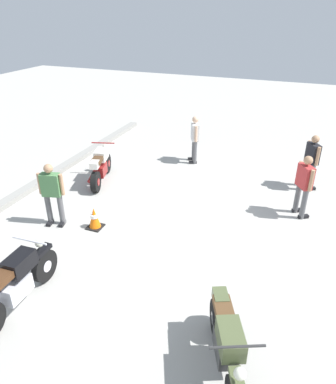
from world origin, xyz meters
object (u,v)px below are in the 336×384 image
at_px(person_in_black_shirt, 312,159).
at_px(traffic_cone, 94,218).
at_px(motorcycle_cream_vintage, 101,167).
at_px(motorcycle_black_cruiser, 16,283).
at_px(person_in_green_shirt, 52,191).
at_px(person_in_red_shirt, 304,183).
at_px(motorcycle_olive_vintage, 227,345).
at_px(person_in_white_shirt, 195,137).

relative_size(person_in_black_shirt, traffic_cone, 3.01).
bearing_deg(motorcycle_cream_vintage, motorcycle_black_cruiser, 177.52).
height_order(person_in_green_shirt, traffic_cone, person_in_green_shirt).
height_order(person_in_red_shirt, person_in_black_shirt, person_in_red_shirt).
bearing_deg(motorcycle_olive_vintage, person_in_white_shirt, 176.92).
bearing_deg(motorcycle_olive_vintage, traffic_cone, -148.29).
bearing_deg(person_in_green_shirt, person_in_white_shirt, 143.53).
bearing_deg(person_in_red_shirt, motorcycle_olive_vintage, -131.11).
bearing_deg(person_in_green_shirt, person_in_black_shirt, 112.22).
xyz_separation_m(motorcycle_cream_vintage, motorcycle_black_cruiser, (-4.93, -1.30, 0.03)).
bearing_deg(person_in_red_shirt, motorcycle_black_cruiser, -163.73).
distance_m(motorcycle_olive_vintage, traffic_cone, 4.57).
relative_size(person_in_white_shirt, person_in_red_shirt, 0.97).
distance_m(motorcycle_black_cruiser, person_in_white_shirt, 7.48).
bearing_deg(person_in_white_shirt, motorcycle_black_cruiser, 59.07).
relative_size(person_in_green_shirt, traffic_cone, 2.96).
height_order(person_in_red_shirt, traffic_cone, person_in_red_shirt).
height_order(person_in_white_shirt, traffic_cone, person_in_white_shirt).
xyz_separation_m(motorcycle_black_cruiser, person_in_white_shirt, (7.42, -0.83, 0.36)).
relative_size(person_in_red_shirt, traffic_cone, 3.04).
bearing_deg(person_in_green_shirt, traffic_cone, 85.67).
bearing_deg(person_in_black_shirt, person_in_red_shirt, -123.86).
distance_m(motorcycle_cream_vintage, traffic_cone, 2.56).
distance_m(motorcycle_olive_vintage, person_in_red_shirt, 5.02).
bearing_deg(person_in_white_shirt, traffic_cone, 54.07).
height_order(motorcycle_cream_vintage, traffic_cone, motorcycle_cream_vintage).
relative_size(person_in_white_shirt, traffic_cone, 2.96).
xyz_separation_m(person_in_red_shirt, person_in_black_shirt, (1.71, -0.12, -0.01)).
height_order(motorcycle_black_cruiser, person_in_black_shirt, person_in_black_shirt).
xyz_separation_m(motorcycle_cream_vintage, person_in_black_shirt, (1.83, -5.79, 0.41)).
height_order(motorcycle_olive_vintage, traffic_cone, motorcycle_olive_vintage).
bearing_deg(motorcycle_black_cruiser, person_in_green_shirt, 21.25).
bearing_deg(traffic_cone, person_in_green_shirt, 100.90).
bearing_deg(motorcycle_black_cruiser, person_in_black_shirt, -36.21).
xyz_separation_m(motorcycle_olive_vintage, traffic_cone, (2.56, 3.78, -0.23)).
xyz_separation_m(person_in_white_shirt, traffic_cone, (-4.76, 0.96, -0.62)).
relative_size(motorcycle_black_cruiser, person_in_green_shirt, 1.33).
relative_size(motorcycle_black_cruiser, traffic_cone, 3.95).
xyz_separation_m(motorcycle_black_cruiser, person_in_green_shirt, (2.48, 1.10, 0.36)).
height_order(motorcycle_olive_vintage, person_in_white_shirt, person_in_white_shirt).
bearing_deg(traffic_cone, person_in_white_shirt, -11.36).
bearing_deg(motorcycle_black_cruiser, person_in_red_shirt, -43.47).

